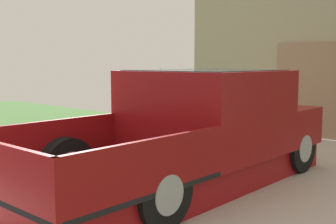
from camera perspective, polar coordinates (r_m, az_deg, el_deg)
The scene contains 4 objects.
pickup_truck at distance 6.55m, azimuth 3.95°, elevation -2.64°, with size 2.24×5.37×1.68m.
person_with_hat at distance 8.02m, azimuth -0.96°, elevation 0.85°, with size 0.51×0.51×1.69m.
handbag at distance 8.05m, azimuth -1.79°, elevation -5.42°, with size 0.32×0.20×0.41m.
wheeled_trash_bin at distance 11.99m, azimuth 0.13°, elevation 0.70°, with size 0.60×0.72×1.04m.
Camera 1 is at (4.40, -0.73, 1.81)m, focal length 46.60 mm.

